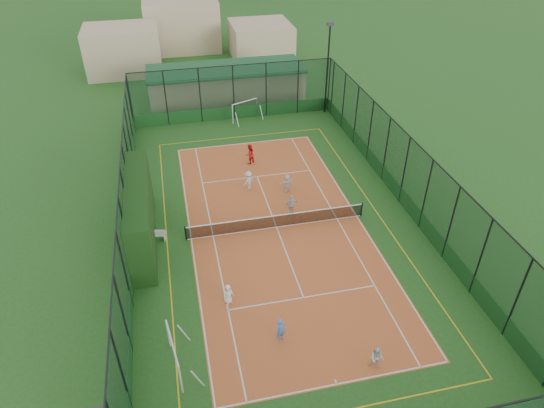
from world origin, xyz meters
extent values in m
plane|color=#264F1B|center=(0.00, 0.00, 0.00)|extent=(300.00, 300.00, 0.00)
cube|color=#BE592A|center=(0.00, 0.00, 0.01)|extent=(11.17, 23.97, 0.01)
cube|color=black|center=(-8.30, 0.67, 1.94)|extent=(1.33, 8.88, 3.89)
imported|color=white|center=(-4.00, -5.86, 0.62)|extent=(0.71, 0.61, 1.22)
imported|color=#4C83D8|center=(-1.87, -8.87, 0.69)|extent=(0.57, 0.46, 1.36)
imported|color=silver|center=(2.04, -11.41, 0.66)|extent=(0.80, 0.76, 1.30)
imported|color=silver|center=(-0.93, 4.88, 0.73)|extent=(1.06, 1.00, 1.44)
imported|color=silver|center=(1.29, 1.20, 0.76)|extent=(0.92, 0.49, 1.50)
imported|color=white|center=(1.70, 3.96, 0.70)|extent=(1.34, 0.90, 1.38)
imported|color=red|center=(-0.16, 8.51, 0.82)|extent=(0.99, 0.94, 1.62)
sphere|color=#CCE033|center=(2.02, 0.64, 0.04)|extent=(0.07, 0.07, 0.07)
sphere|color=#CCE033|center=(1.18, 1.42, 0.04)|extent=(0.07, 0.07, 0.07)
sphere|color=#CCE033|center=(3.00, 0.92, 0.04)|extent=(0.07, 0.07, 0.07)
sphere|color=#CCE033|center=(-0.86, 1.70, 0.04)|extent=(0.07, 0.07, 0.07)
sphere|color=#CCE033|center=(2.16, 1.56, 0.04)|extent=(0.07, 0.07, 0.07)
sphere|color=#CCE033|center=(2.01, 1.00, 0.04)|extent=(0.07, 0.07, 0.07)
camera|label=1|loc=(-5.77, -24.17, 19.11)|focal=32.00mm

